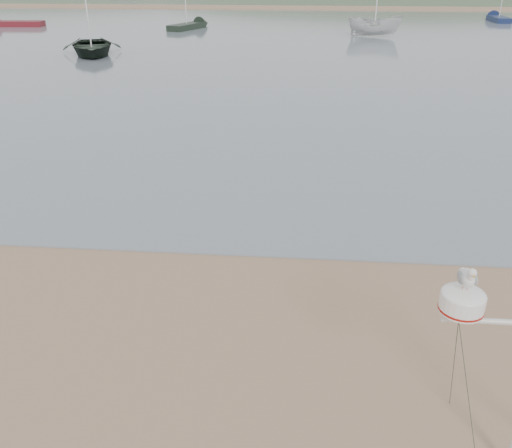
# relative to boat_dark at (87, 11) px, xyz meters

# --- Properties ---
(ground) EXTENTS (560.00, 560.00, 0.00)m
(ground) POSITION_rel_boat_dark_xyz_m (11.59, -30.03, -2.77)
(ground) COLOR #8C6A51
(ground) RESTS_ON ground
(sandbar) EXTENTS (560.00, 7.00, 0.07)m
(sandbar) POSITION_rel_boat_dark_xyz_m (11.59, 39.97, -2.70)
(sandbar) COLOR #8C6A51
(sandbar) RESTS_ON water
(hill_ridge) EXTENTS (620.00, 180.00, 80.00)m
(hill_ridge) POSITION_rel_boat_dark_xyz_m (30.10, 204.97, -22.47)
(hill_ridge) COLOR #263917
(hill_ridge) RESTS_ON ground
(boat_dark) EXTENTS (4.05, 2.40, 5.46)m
(boat_dark) POSITION_rel_boat_dark_xyz_m (0.00, 0.00, 0.00)
(boat_dark) COLOR black
(boat_dark) RESTS_ON water
(boat_white) EXTENTS (1.81, 1.78, 4.34)m
(boat_white) POSITION_rel_boat_dark_xyz_m (19.68, 11.36, -0.56)
(boat_white) COLOR silver
(boat_white) RESTS_ON water
(dinghy_red_far) EXTENTS (5.99, 1.82, 1.44)m
(dinghy_red_far) POSITION_rel_boat_dark_xyz_m (-14.52, 16.02, -2.48)
(dinghy_red_far) COLOR maroon
(dinghy_red_far) RESTS_ON ground
(sailboat_dark_mid) EXTENTS (3.53, 5.84, 5.76)m
(sailboat_dark_mid) POSITION_rel_boat_dark_xyz_m (3.79, 16.41, -2.47)
(sailboat_dark_mid) COLOR black
(sailboat_dark_mid) RESTS_ON ground
(sailboat_blue_far) EXTENTS (1.46, 5.67, 5.66)m
(sailboat_blue_far) POSITION_rel_boat_dark_xyz_m (33.66, 25.99, -2.47)
(sailboat_blue_far) COLOR #131F45
(sailboat_blue_far) RESTS_ON ground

